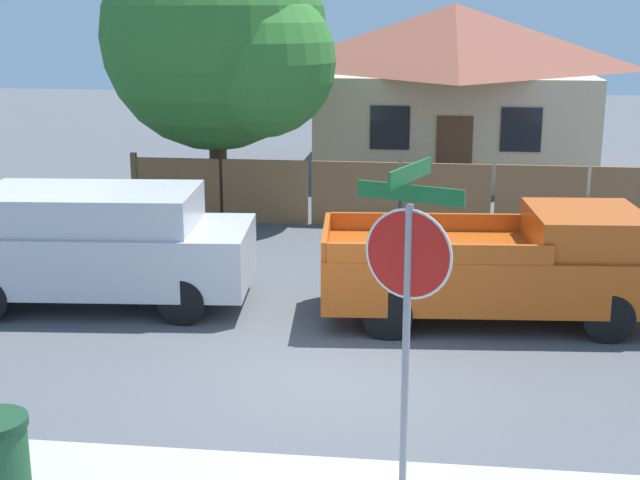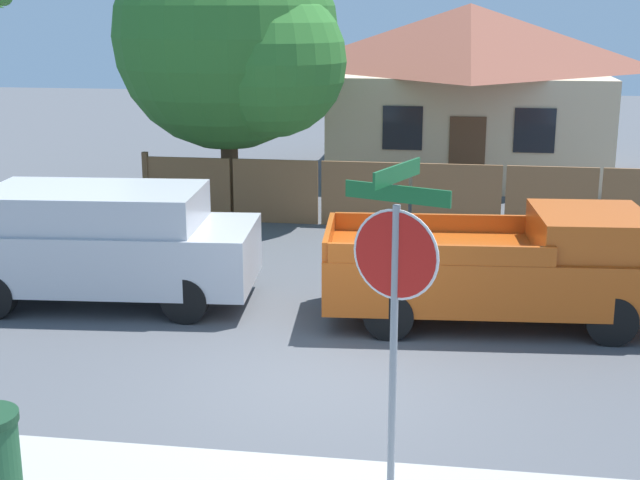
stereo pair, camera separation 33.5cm
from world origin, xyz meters
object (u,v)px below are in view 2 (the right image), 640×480
object	(u,v)px
house	(468,86)
orange_pickup	(507,267)
oak_tree	(236,42)
red_suv	(102,241)
stop_sign	(395,280)

from	to	relation	value
house	orange_pickup	size ratio (longest dim) A/B	1.51
house	orange_pickup	world-z (taller)	house
oak_tree	red_suv	size ratio (longest dim) A/B	1.33
orange_pickup	stop_sign	bearing A→B (deg)	-108.12
orange_pickup	house	bearing A→B (deg)	87.85
oak_tree	red_suv	distance (m)	7.24
oak_tree	orange_pickup	size ratio (longest dim) A/B	1.26
house	oak_tree	bearing A→B (deg)	-129.07
house	stop_sign	world-z (taller)	house
house	stop_sign	xyz separation A→B (m)	(-0.83, -18.51, -0.18)
house	stop_sign	bearing A→B (deg)	-92.56
house	red_suv	bearing A→B (deg)	-114.17
oak_tree	house	bearing A→B (deg)	50.93
stop_sign	red_suv	bearing A→B (deg)	154.03
oak_tree	stop_sign	world-z (taller)	oak_tree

